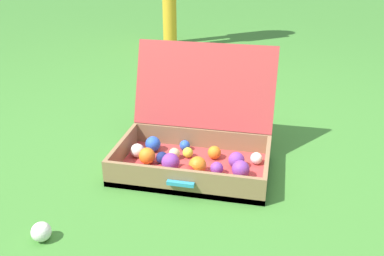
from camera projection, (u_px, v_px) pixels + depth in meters
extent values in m
plane|color=#3D7A2D|center=(199.00, 168.00, 1.89)|extent=(16.00, 16.00, 0.00)
cube|color=#B23838|center=(192.00, 169.00, 1.86)|extent=(0.67, 0.40, 0.03)
cube|color=olive|center=(122.00, 152.00, 1.90)|extent=(0.02, 0.40, 0.12)
cube|color=olive|center=(266.00, 167.00, 1.78)|extent=(0.02, 0.40, 0.12)
cube|color=olive|center=(182.00, 183.00, 1.67)|extent=(0.63, 0.02, 0.12)
cube|color=olive|center=(201.00, 140.00, 2.01)|extent=(0.63, 0.02, 0.12)
cube|color=#B23838|center=(204.00, 86.00, 1.98)|extent=(0.67, 0.16, 0.38)
cube|color=teal|center=(180.00, 184.00, 1.65)|extent=(0.11, 0.02, 0.02)
sphere|color=blue|center=(153.00, 144.00, 1.97)|extent=(0.07, 0.07, 0.07)
sphere|color=white|center=(137.00, 151.00, 1.92)|extent=(0.06, 0.06, 0.06)
sphere|color=red|center=(186.00, 174.00, 1.73)|extent=(0.07, 0.07, 0.07)
sphere|color=orange|center=(214.00, 152.00, 1.91)|extent=(0.06, 0.06, 0.06)
sphere|color=purple|center=(217.00, 168.00, 1.78)|extent=(0.06, 0.06, 0.06)
sphere|color=orange|center=(198.00, 165.00, 1.78)|extent=(0.08, 0.08, 0.08)
sphere|color=#D1B784|center=(174.00, 153.00, 1.91)|extent=(0.05, 0.05, 0.05)
sphere|color=navy|center=(162.00, 158.00, 1.87)|extent=(0.05, 0.05, 0.05)
sphere|color=#CCDB38|center=(188.00, 153.00, 1.92)|extent=(0.05, 0.05, 0.05)
sphere|color=purple|center=(241.00, 169.00, 1.76)|extent=(0.08, 0.08, 0.08)
sphere|color=white|center=(256.00, 158.00, 1.86)|extent=(0.05, 0.05, 0.05)
sphere|color=#CCDB38|center=(251.00, 184.00, 1.67)|extent=(0.06, 0.06, 0.06)
sphere|color=purple|center=(171.00, 162.00, 1.81)|extent=(0.08, 0.08, 0.08)
sphere|color=purple|center=(236.00, 160.00, 1.83)|extent=(0.07, 0.07, 0.07)
sphere|color=blue|center=(185.00, 145.00, 1.98)|extent=(0.05, 0.05, 0.05)
sphere|color=orange|center=(147.00, 156.00, 1.86)|extent=(0.07, 0.07, 0.07)
sphere|color=white|center=(41.00, 232.00, 1.43)|extent=(0.07, 0.07, 0.07)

